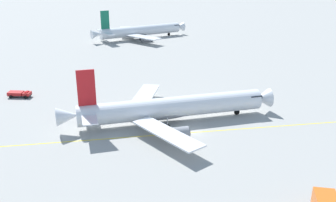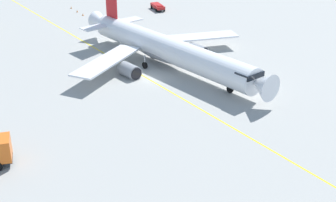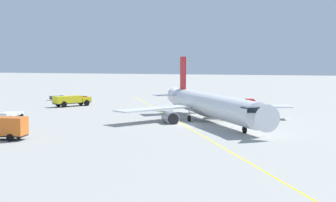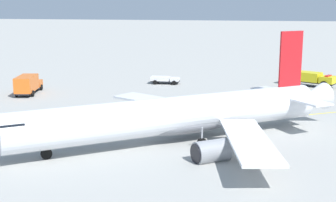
# 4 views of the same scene
# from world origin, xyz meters

# --- Properties ---
(ground_plane) EXTENTS (600.00, 600.00, 0.00)m
(ground_plane) POSITION_xyz_m (0.00, 0.00, 0.00)
(ground_plane) COLOR #9E9E99
(airliner_main) EXTENTS (36.38, 28.46, 11.76)m
(airliner_main) POSITION_xyz_m (5.41, -3.08, 2.79)
(airliner_main) COLOR white
(airliner_main) RESTS_ON ground_plane
(airliner_secondary) EXTENTS (28.90, 31.35, 11.88)m
(airliner_secondary) POSITION_xyz_m (43.10, -73.60, 2.80)
(airliner_secondary) COLOR silver
(airliner_secondary) RESTS_ON ground_plane
(ops_pickup_truck) EXTENTS (5.38, 3.22, 1.41)m
(ops_pickup_truck) POSITION_xyz_m (41.97, -4.38, 0.81)
(ops_pickup_truck) COLOR #232326
(ops_pickup_truck) RESTS_ON ground_plane
(taxiway_centreline) EXTENTS (114.15, 65.26, 0.01)m
(taxiway_centreline) POSITION_xyz_m (2.55, 1.54, 0.00)
(taxiway_centreline) COLOR yellow
(taxiway_centreline) RESTS_ON ground_plane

